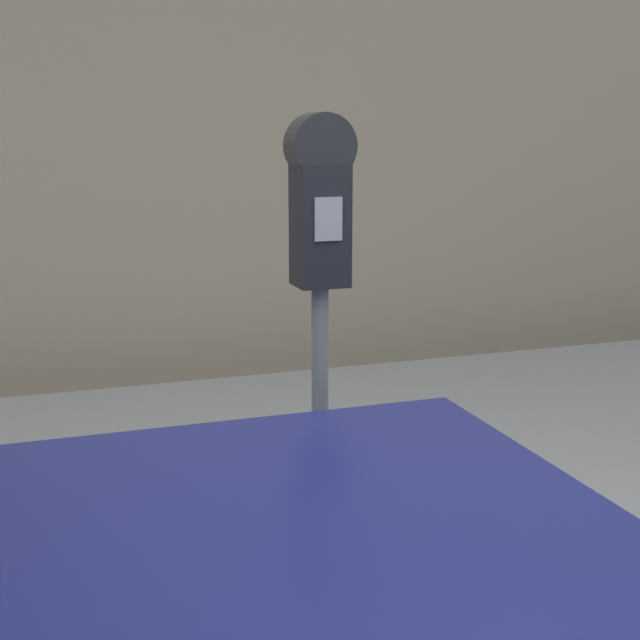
% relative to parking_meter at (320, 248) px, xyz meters
% --- Properties ---
extents(sidewalk, '(24.00, 2.80, 0.14)m').
position_rel_parking_meter_xyz_m(sidewalk, '(-0.15, 1.24, -1.22)').
color(sidewalk, '#9E9B96').
rests_on(sidewalk, ground_plane).
extents(parking_meter, '(0.19, 0.15, 1.55)m').
position_rel_parking_meter_xyz_m(parking_meter, '(0.00, 0.00, 0.00)').
color(parking_meter, slate).
rests_on(parking_meter, sidewalk).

